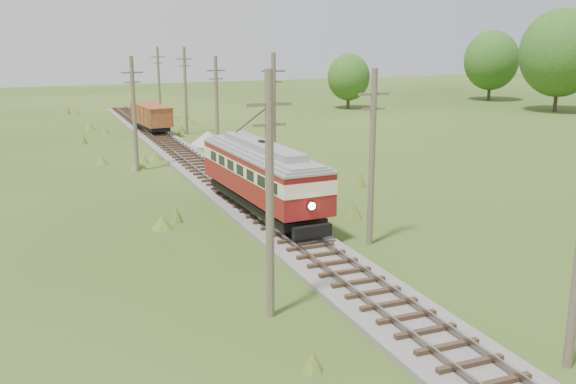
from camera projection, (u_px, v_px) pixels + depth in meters
name	position (u px, v px, depth m)	size (l,w,h in m)	color
railbed_main	(216.00, 180.00, 44.99)	(3.60, 96.00, 0.57)	#605B54
streetcar	(262.00, 172.00, 35.83)	(3.45, 12.52, 5.68)	black
gondola	(151.00, 116.00, 66.41)	(3.16, 7.70, 2.49)	black
gravel_pile	(210.00, 138.00, 60.29)	(3.62, 3.84, 1.32)	gray
utility_pole_r_2	(372.00, 156.00, 30.79)	(1.60, 0.30, 8.60)	brown
utility_pole_r_3	(274.00, 120.00, 42.40)	(1.60, 0.30, 9.00)	brown
utility_pole_r_4	(217.00, 105.00, 54.10)	(1.60, 0.30, 8.40)	brown
utility_pole_r_5	(185.00, 90.00, 65.88)	(1.60, 0.30, 8.90)	brown
utility_pole_r_6	(159.00, 82.00, 77.52)	(1.60, 0.30, 8.70)	brown
utility_pole_l_a	(270.00, 195.00, 22.60)	(1.60, 0.30, 9.00)	brown
utility_pole_l_b	(134.00, 113.00, 47.73)	(1.60, 0.30, 8.60)	brown
tree_right_4	(560.00, 53.00, 84.52)	(10.50, 10.50, 13.53)	#38281C
tree_right_5	(491.00, 60.00, 100.02)	(8.40, 8.40, 10.82)	#38281C
tree_mid_b	(349.00, 77.00, 89.15)	(5.88, 5.88, 7.57)	#38281C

